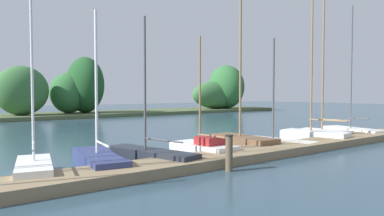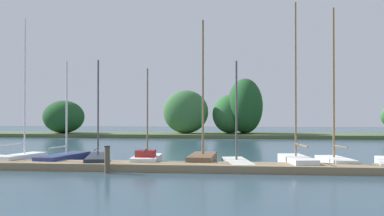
{
  "view_description": "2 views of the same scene",
  "coord_description": "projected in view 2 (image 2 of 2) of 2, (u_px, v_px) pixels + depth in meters",
  "views": [
    {
      "loc": [
        -8.38,
        1.95,
        2.66
      ],
      "look_at": [
        -0.22,
        12.71,
        2.09
      ],
      "focal_mm": 33.51,
      "sensor_mm": 36.0,
      "label": 1
    },
    {
      "loc": [
        5.88,
        -8.33,
        2.73
      ],
      "look_at": [
        3.53,
        13.2,
        2.99
      ],
      "focal_mm": 40.32,
      "sensor_mm": 36.0,
      "label": 2
    }
  ],
  "objects": [
    {
      "name": "sailboat_9",
      "position": [
        296.0,
        160.0,
        21.39
      ],
      "size": [
        1.62,
        3.83,
        8.3
      ],
      "rotation": [
        0.0,
        0.0,
        1.72
      ],
      "color": "white",
      "rests_on": "ground"
    },
    {
      "name": "dock_pier",
      "position": [
        117.0,
        166.0,
        20.89
      ],
      "size": [
        31.16,
        1.8,
        0.35
      ],
      "color": "#847051",
      "rests_on": "ground"
    },
    {
      "name": "far_shore",
      "position": [
        263.0,
        117.0,
        48.98
      ],
      "size": [
        68.6,
        8.1,
        6.76
      ],
      "color": "#4C5B38",
      "rests_on": "ground"
    },
    {
      "name": "sailboat_5",
      "position": [
        98.0,
        159.0,
        22.75
      ],
      "size": [
        1.9,
        4.49,
        5.57
      ],
      "rotation": [
        0.0,
        0.0,
        1.81
      ],
      "color": "#232833",
      "rests_on": "ground"
    },
    {
      "name": "sailboat_4",
      "position": [
        65.0,
        158.0,
        23.18
      ],
      "size": [
        1.73,
        4.21,
        5.58
      ],
      "rotation": [
        0.0,
        0.0,
        1.41
      ],
      "color": "navy",
      "rests_on": "ground"
    },
    {
      "name": "mooring_piling_1",
      "position": [
        107.0,
        159.0,
        19.62
      ],
      "size": [
        0.28,
        0.28,
        1.24
      ],
      "color": "brown",
      "rests_on": "ground"
    },
    {
      "name": "sailboat_8",
      "position": [
        237.0,
        162.0,
        21.88
      ],
      "size": [
        1.74,
        4.19,
        5.41
      ],
      "rotation": [
        0.0,
        0.0,
        1.74
      ],
      "color": "silver",
      "rests_on": "ground"
    },
    {
      "name": "sailboat_10",
      "position": [
        334.0,
        158.0,
        21.77
      ],
      "size": [
        1.62,
        3.18,
        8.11
      ],
      "rotation": [
        0.0,
        0.0,
        1.75
      ],
      "color": "white",
      "rests_on": "ground"
    },
    {
      "name": "sailboat_7",
      "position": [
        203.0,
        157.0,
        22.64
      ],
      "size": [
        1.36,
        3.85,
        7.68
      ],
      "rotation": [
        0.0,
        0.0,
        1.53
      ],
      "color": "brown",
      "rests_on": "ground"
    },
    {
      "name": "sailboat_3",
      "position": [
        23.0,
        157.0,
        23.11
      ],
      "size": [
        1.67,
        3.27,
        7.83
      ],
      "rotation": [
        0.0,
        0.0,
        1.34
      ],
      "color": "white",
      "rests_on": "ground"
    },
    {
      "name": "sailboat_6",
      "position": [
        147.0,
        159.0,
        22.42
      ],
      "size": [
        1.51,
        3.34,
        5.08
      ],
      "rotation": [
        0.0,
        0.0,
        1.64
      ],
      "color": "white",
      "rests_on": "ground"
    }
  ]
}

